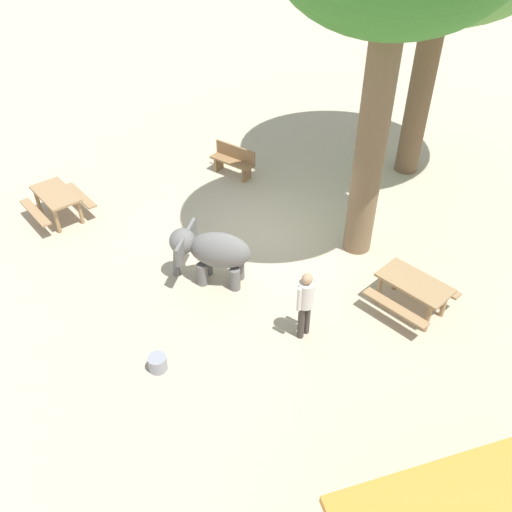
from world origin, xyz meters
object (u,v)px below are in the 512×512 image
(person_handler, at_px, (306,301))
(picnic_table_near, at_px, (57,199))
(picnic_table_far, at_px, (413,288))
(feed_bucket, at_px, (158,363))
(elephant, at_px, (211,251))
(wooden_bench, at_px, (234,160))

(person_handler, xyz_separation_m, picnic_table_near, (4.65, -5.85, -0.36))
(picnic_table_far, bearing_deg, feed_bucket, -116.33)
(person_handler, bearing_deg, elephant, 2.19)
(picnic_table_near, bearing_deg, wooden_bench, -103.11)
(elephant, height_order, picnic_table_far, elephant)
(elephant, distance_m, picnic_table_far, 4.42)
(picnic_table_far, xyz_separation_m, feed_bucket, (5.46, 0.05, -0.43))
(picnic_table_far, height_order, feed_bucket, picnic_table_far)
(elephant, xyz_separation_m, feed_bucket, (1.63, 2.25, -0.67))
(person_handler, bearing_deg, picnic_table_near, 9.05)
(wooden_bench, xyz_separation_m, picnic_table_near, (5.01, 0.86, 0.12))
(picnic_table_near, relative_size, picnic_table_far, 0.98)
(picnic_table_near, distance_m, feed_bucket, 6.12)
(wooden_bench, bearing_deg, elephant, 122.17)
(person_handler, relative_size, feed_bucket, 4.50)
(elephant, bearing_deg, person_handler, 151.55)
(feed_bucket, bearing_deg, person_handler, -179.50)
(wooden_bench, distance_m, feed_bucket, 7.54)
(person_handler, xyz_separation_m, wooden_bench, (-0.36, -6.71, -0.48))
(picnic_table_near, height_order, feed_bucket, picnic_table_near)
(elephant, bearing_deg, picnic_table_far, -179.85)
(picnic_table_far, bearing_deg, wooden_bench, 170.57)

